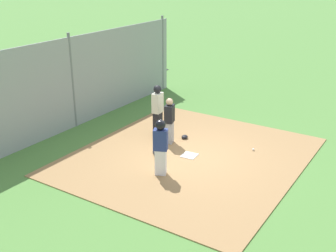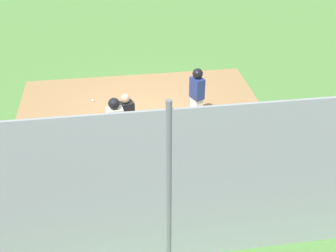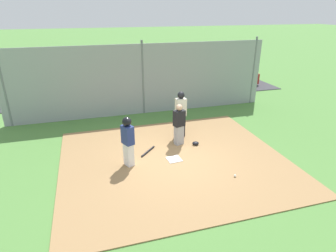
{
  "view_description": "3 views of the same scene",
  "coord_description": "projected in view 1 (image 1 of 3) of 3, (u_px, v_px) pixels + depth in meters",
  "views": [
    {
      "loc": [
        10.17,
        5.78,
        5.56
      ],
      "look_at": [
        -0.06,
        -0.82,
        0.81
      ],
      "focal_mm": 45.17,
      "sensor_mm": 36.0,
      "label": 1
    },
    {
      "loc": [
        -0.82,
        -10.29,
        6.41
      ],
      "look_at": [
        0.46,
        -1.52,
        0.85
      ],
      "focal_mm": 46.38,
      "sensor_mm": 36.0,
      "label": 2
    },
    {
      "loc": [
        2.49,
        7.77,
        4.62
      ],
      "look_at": [
        -0.12,
        -1.12,
        0.76
      ],
      "focal_mm": 30.3,
      "sensor_mm": 36.0,
      "label": 3
    }
  ],
  "objects": [
    {
      "name": "baseball_bat",
      "position": [
        156.0,
        158.0,
        12.71
      ],
      "size": [
        0.6,
        0.64,
        0.06
      ],
      "primitive_type": "cylinder",
      "rotation": [
        0.0,
        1.57,
        3.96
      ],
      "color": "black",
      "rests_on": "dirt_infield"
    },
    {
      "name": "parked_car_red",
      "position": [
        104.0,
        65.0,
        21.73
      ],
      "size": [
        4.26,
        2.01,
        1.28
      ],
      "rotation": [
        0.0,
        0.0,
        3.1
      ],
      "color": "maroon",
      "rests_on": "parking_lot"
    },
    {
      "name": "backstop_fence",
      "position": [
        72.0,
        83.0,
        14.73
      ],
      "size": [
        12.0,
        0.1,
        3.35
      ],
      "color": "#93999E",
      "rests_on": "ground_plane"
    },
    {
      "name": "umpire",
      "position": [
        158.0,
        110.0,
        14.03
      ],
      "size": [
        0.41,
        0.3,
        1.78
      ],
      "rotation": [
        0.0,
        0.0,
        1.68
      ],
      "color": "black",
      "rests_on": "dirt_infield"
    },
    {
      "name": "parked_car_blue",
      "position": [
        45.0,
        73.0,
        20.03
      ],
      "size": [
        4.36,
        2.22,
        1.28
      ],
      "rotation": [
        0.0,
        0.0,
        3.25
      ],
      "color": "#28428C",
      "rests_on": "parking_lot"
    },
    {
      "name": "home_plate",
      "position": [
        189.0,
        155.0,
        12.89
      ],
      "size": [
        0.48,
        0.48,
        0.02
      ],
      "primitive_type": "cube",
      "rotation": [
        0.0,
        0.0,
        0.09
      ],
      "color": "white",
      "rests_on": "dirt_infield"
    },
    {
      "name": "baseball",
      "position": [
        253.0,
        150.0,
        13.23
      ],
      "size": [
        0.07,
        0.07,
        0.07
      ],
      "primitive_type": "sphere",
      "color": "white",
      "rests_on": "dirt_infield"
    },
    {
      "name": "ground_plane",
      "position": [
        189.0,
        157.0,
        12.91
      ],
      "size": [
        140.0,
        140.0,
        0.0
      ],
      "primitive_type": "plane",
      "color": "#51843D"
    },
    {
      "name": "catcher_mask",
      "position": [
        185.0,
        137.0,
        14.13
      ],
      "size": [
        0.24,
        0.2,
        0.12
      ],
      "primitive_type": "ellipsoid",
      "color": "black",
      "rests_on": "dirt_infield"
    },
    {
      "name": "catcher",
      "position": [
        169.0,
        120.0,
        13.55
      ],
      "size": [
        0.44,
        0.36,
        1.52
      ],
      "rotation": [
        0.0,
        0.0,
        1.87
      ],
      "color": "#9E9EA3",
      "rests_on": "dirt_infield"
    },
    {
      "name": "runner",
      "position": [
        161.0,
        144.0,
        11.46
      ],
      "size": [
        0.39,
        0.45,
        1.61
      ],
      "rotation": [
        0.0,
        0.0,
        3.55
      ],
      "color": "silver",
      "rests_on": "dirt_infield"
    },
    {
      "name": "dirt_infield",
      "position": [
        189.0,
        156.0,
        12.9
      ],
      "size": [
        7.2,
        6.4,
        0.03
      ],
      "primitive_type": "cube",
      "color": "#9E774C",
      "rests_on": "ground_plane"
    }
  ]
}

